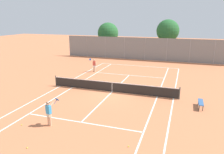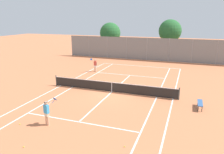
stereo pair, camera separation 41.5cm
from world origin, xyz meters
The scene contains 14 objects.
ground_plane centered at (0.00, 0.00, 0.00)m, with size 120.00×120.00×0.00m, color #C67047.
court_line_markings centered at (0.00, 0.00, 0.00)m, with size 11.10×23.90×0.01m.
tennis_net centered at (0.00, 0.00, 0.51)m, with size 12.00×0.10×1.07m.
player_near_side centered at (-1.70, -7.42, 0.93)m, with size 0.80×0.71×1.77m.
player_far_left centered at (-4.61, 6.66, 0.93)m, with size 0.74×0.72×1.77m.
loose_tennis_ball_0 centered at (-3.41, -8.00, 0.03)m, with size 0.07×0.07×0.07m, color #D1DB33.
loose_tennis_ball_1 centered at (-1.37, -9.99, 0.03)m, with size 0.07×0.07×0.07m, color #D1DB33.
loose_tennis_ball_2 centered at (-3.80, 0.74, 0.03)m, with size 0.07×0.07×0.07m, color #D1DB33.
loose_tennis_ball_3 centered at (3.66, -8.17, 0.03)m, with size 0.07×0.07×0.07m, color #D1DB33.
loose_tennis_ball_4 centered at (2.55, 6.01, 0.03)m, with size 0.07×0.07×0.07m, color #D1DB33.
courtside_bench centered at (7.55, -1.30, 0.41)m, with size 0.36×1.50×0.47m.
back_fence centered at (0.00, 16.59, 1.80)m, with size 27.25×0.08×3.60m.
tree_behind_left centered at (-7.49, 20.02, 3.79)m, with size 3.77×3.77×5.81m.
tree_behind_right centered at (3.13, 20.38, 4.36)m, with size 3.78×3.78×6.39m.
Camera 2 is at (6.47, -17.99, 6.64)m, focal length 35.00 mm.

